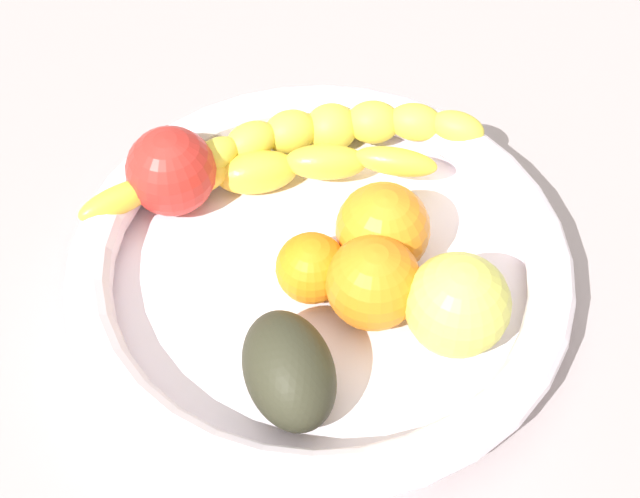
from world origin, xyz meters
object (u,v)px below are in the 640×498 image
at_px(orange_mid_left, 373,283).
at_px(avocado_dark, 289,370).
at_px(orange_front, 383,229).
at_px(orange_mid_right, 307,266).
at_px(tomato_red, 171,171).
at_px(apple_yellow, 457,305).
at_px(banana_draped_left, 333,131).
at_px(banana_draped_right, 258,174).
at_px(fruit_bowl, 320,267).

bearing_deg(orange_mid_left, avocado_dark, 73.60).
xyz_separation_m(orange_front, orange_mid_right, (0.04, 0.05, -0.01)).
bearing_deg(orange_mid_left, tomato_red, -10.80).
relative_size(avocado_dark, apple_yellow, 1.18).
distance_m(orange_front, apple_yellow, 0.08).
relative_size(banana_draped_left, orange_front, 2.99).
distance_m(orange_front, orange_mid_right, 0.06).
distance_m(orange_mid_right, tomato_red, 0.13).
bearing_deg(banana_draped_left, orange_mid_left, 123.35).
height_order(orange_front, avocado_dark, orange_front).
bearing_deg(orange_front, banana_draped_left, -48.69).
relative_size(banana_draped_left, tomato_red, 2.97).
bearing_deg(tomato_red, banana_draped_left, -132.77).
bearing_deg(banana_draped_right, banana_draped_left, -118.24).
height_order(fruit_bowl, banana_draped_left, banana_draped_left).
bearing_deg(apple_yellow, banana_draped_right, -19.24).
bearing_deg(fruit_bowl, tomato_red, -8.57).
relative_size(orange_front, avocado_dark, 0.81).
relative_size(fruit_bowl, avocado_dark, 4.28).
bearing_deg(avocado_dark, banana_draped_left, -73.83).
height_order(banana_draped_left, orange_mid_left, orange_mid_left).
distance_m(tomato_red, apple_yellow, 0.24).
xyz_separation_m(orange_front, orange_mid_left, (-0.01, 0.05, -0.00)).
xyz_separation_m(banana_draped_right, avocado_dark, (-0.10, 0.15, 0.01)).
relative_size(fruit_bowl, banana_draped_right, 1.55).
distance_m(banana_draped_left, orange_mid_left, 0.16).
height_order(orange_front, orange_mid_left, orange_front).
xyz_separation_m(orange_mid_right, avocado_dark, (-0.02, 0.08, 0.00)).
xyz_separation_m(fruit_bowl, orange_mid_left, (-0.05, 0.01, 0.02)).
relative_size(orange_mid_right, tomato_red, 0.75).
distance_m(orange_front, orange_mid_left, 0.05).
bearing_deg(orange_mid_right, apple_yellow, -177.64).
height_order(fruit_bowl, avocado_dark, avocado_dark).
distance_m(banana_draped_right, avocado_dark, 0.18).
bearing_deg(tomato_red, apple_yellow, 172.80).
relative_size(orange_front, tomato_red, 1.00).
height_order(banana_draped_right, orange_mid_left, orange_mid_left).
xyz_separation_m(avocado_dark, apple_yellow, (-0.08, -0.09, 0.01)).
bearing_deg(banana_draped_left, tomato_red, 47.23).
bearing_deg(tomato_red, orange_front, -175.89).
height_order(orange_mid_left, orange_mid_right, orange_mid_left).
bearing_deg(fruit_bowl, banana_draped_left, -70.89).
distance_m(banana_draped_right, tomato_red, 0.07).
bearing_deg(orange_front, avocado_dark, 84.12).
bearing_deg(avocado_dark, orange_mid_left, -106.40).
bearing_deg(apple_yellow, tomato_red, -7.20).
bearing_deg(banana_draped_right, orange_mid_right, 137.06).
height_order(banana_draped_right, apple_yellow, apple_yellow).
distance_m(banana_draped_right, orange_mid_right, 0.10).
xyz_separation_m(banana_draped_left, banana_draped_right, (0.03, 0.06, -0.00)).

